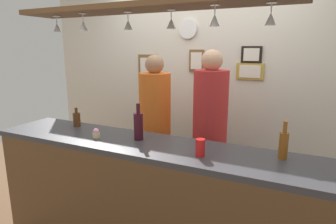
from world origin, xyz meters
name	(u,v)px	position (x,y,z in m)	size (l,w,h in m)	color
back_wall	(203,86)	(0.00, 1.10, 1.30)	(4.40, 0.06, 2.60)	silver
bar_counter	(134,190)	(0.00, -0.51, 0.69)	(2.70, 0.55, 1.02)	#38383D
overhead_glass_rack	(144,7)	(0.00, -0.30, 2.04)	(2.20, 0.36, 0.04)	brown
hanging_wineglass_far_left	(57,27)	(-0.87, -0.30, 1.93)	(0.07, 0.07, 0.13)	silver
hanging_wineglass_left	(83,25)	(-0.54, -0.34, 1.93)	(0.07, 0.07, 0.13)	silver
hanging_wineglass_center_left	(128,24)	(-0.16, -0.28, 1.93)	(0.07, 0.07, 0.13)	silver
hanging_wineglass_center	(171,23)	(0.19, -0.25, 1.93)	(0.07, 0.07, 0.13)	silver
hanging_wineglass_center_right	(215,20)	(0.54, -0.34, 1.93)	(0.07, 0.07, 0.13)	silver
hanging_wineglass_right	(271,18)	(0.88, -0.28, 1.93)	(0.07, 0.07, 0.13)	silver
person_left_orange_shirt	(155,118)	(-0.32, 0.44, 1.02)	(0.34, 0.34, 1.69)	#2D334C
person_right_red_shirt	(210,120)	(0.30, 0.44, 1.05)	(0.34, 0.34, 1.74)	#2D334C
bottle_beer_amber_tall	(284,144)	(1.01, -0.23, 1.12)	(0.06, 0.06, 0.26)	brown
bottle_beer_brown_stubby	(77,119)	(-0.82, -0.20, 1.10)	(0.07, 0.07, 0.18)	#512D14
bottle_wine_dark_red	(138,125)	(-0.08, -0.30, 1.14)	(0.08, 0.08, 0.30)	#380F19
drink_can	(200,148)	(0.50, -0.43, 1.09)	(0.07, 0.07, 0.12)	red
cupcake	(96,133)	(-0.42, -0.40, 1.06)	(0.06, 0.06, 0.08)	beige
picture_frame_crest	(196,61)	(-0.08, 1.06, 1.61)	(0.18, 0.02, 0.26)	brown
picture_frame_lower_pair	(250,71)	(0.55, 1.06, 1.50)	(0.30, 0.02, 0.18)	#B29338
picture_frame_caricature	(147,68)	(-0.75, 1.06, 1.50)	(0.26, 0.02, 0.34)	brown
picture_frame_upper_small	(251,55)	(0.55, 1.06, 1.68)	(0.22, 0.02, 0.18)	black
wall_clock	(188,29)	(-0.19, 1.05, 1.97)	(0.22, 0.22, 0.03)	white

